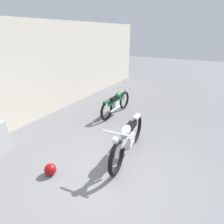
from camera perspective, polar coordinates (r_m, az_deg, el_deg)
ground_plane at (r=4.26m, az=-2.21°, el=-19.08°), size 40.00×40.00×0.00m
helmet at (r=4.48m, az=-17.69°, el=-15.81°), size 0.26×0.26×0.26m
motorcycle_silver at (r=4.67m, az=4.58°, el=-7.79°), size 2.20×0.61×0.99m
motorcycle_green at (r=7.06m, az=1.27°, el=2.71°), size 1.96×0.55×0.88m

